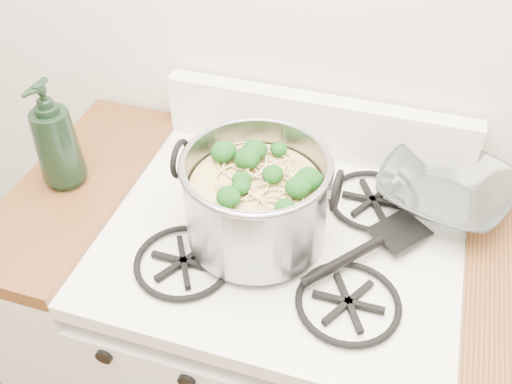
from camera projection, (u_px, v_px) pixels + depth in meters
name	position (u px, v px, depth m)	size (l,w,h in m)	color
gas_range	(277.00, 352.00, 1.55)	(0.76, 0.66, 0.92)	white
counter_left	(110.00, 300.00, 1.65)	(0.25, 0.65, 0.92)	silver
stock_pot	(256.00, 201.00, 1.15)	(0.33, 0.30, 0.20)	gray
spatula	(400.00, 229.00, 1.20)	(0.29, 0.31, 0.02)	black
glass_bowl	(442.00, 197.00, 1.27)	(0.11, 0.11, 0.03)	white
bottle	(54.00, 135.00, 1.25)	(0.10, 0.10, 0.27)	black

